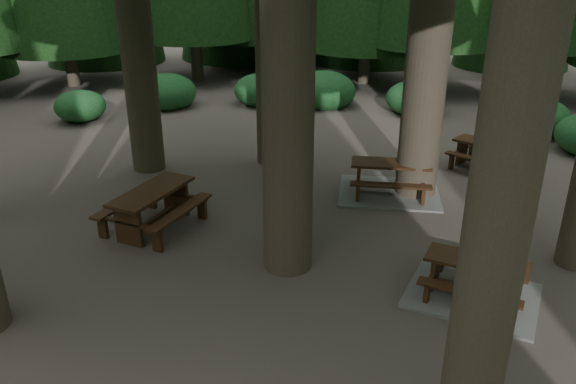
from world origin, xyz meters
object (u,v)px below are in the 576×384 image
(picnic_table_a, at_px, (474,285))
(picnic_table_c, at_px, (390,183))
(picnic_table_b, at_px, (153,203))
(picnic_table_d, at_px, (487,152))

(picnic_table_a, xyz_separation_m, picnic_table_c, (-2.05, 3.69, 0.04))
(picnic_table_b, height_order, picnic_table_d, picnic_table_b)
(picnic_table_a, bearing_deg, picnic_table_b, -176.93)
(picnic_table_d, bearing_deg, picnic_table_a, -66.92)
(picnic_table_a, bearing_deg, picnic_table_d, 97.05)
(picnic_table_b, bearing_deg, picnic_table_c, -46.31)
(picnic_table_a, distance_m, picnic_table_d, 6.09)
(picnic_table_d, bearing_deg, picnic_table_b, -114.02)
(picnic_table_b, relative_size, picnic_table_d, 1.00)
(picnic_table_b, xyz_separation_m, picnic_table_c, (4.04, 3.35, -0.29))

